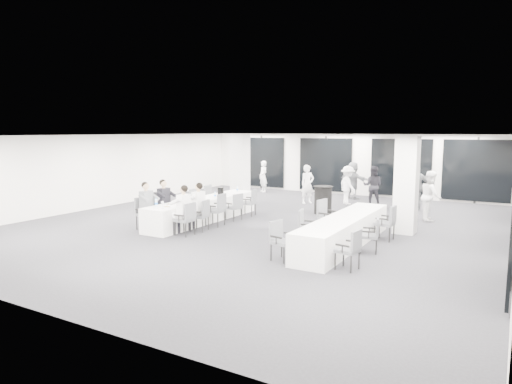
# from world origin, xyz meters

# --- Properties ---
(room) EXTENTS (14.04, 16.04, 2.84)m
(room) POSITION_xyz_m (0.89, 1.11, 1.39)
(room) COLOR #25252B
(room) RESTS_ON ground
(column_left) EXTENTS (0.60, 0.60, 2.80)m
(column_left) POSITION_xyz_m (-2.80, 3.20, 1.40)
(column_left) COLOR silver
(column_left) RESTS_ON floor
(column_right) EXTENTS (0.60, 0.60, 2.80)m
(column_right) POSITION_xyz_m (4.20, 1.00, 1.40)
(column_right) COLOR silver
(column_right) RESTS_ON floor
(banquet_table_main) EXTENTS (0.90, 5.00, 0.75)m
(banquet_table_main) POSITION_xyz_m (-1.89, -0.52, 0.38)
(banquet_table_main) COLOR silver
(banquet_table_main) RESTS_ON floor
(banquet_table_side) EXTENTS (0.90, 5.00, 0.75)m
(banquet_table_side) POSITION_xyz_m (3.16, -1.29, 0.38)
(banquet_table_side) COLOR silver
(banquet_table_side) RESTS_ON floor
(cocktail_table) EXTENTS (0.71, 0.71, 0.99)m
(cocktail_table) POSITION_xyz_m (0.98, 2.73, 0.50)
(cocktail_table) COLOR black
(cocktail_table) RESTS_ON floor
(chair_main_left_near) EXTENTS (0.54, 0.58, 0.96)m
(chair_main_left_near) POSITION_xyz_m (-2.72, -2.39, 0.55)
(chair_main_left_near) COLOR #4C4F54
(chair_main_left_near) RESTS_ON floor
(chair_main_left_second) EXTENTS (0.54, 0.60, 1.04)m
(chair_main_left_second) POSITION_xyz_m (-2.73, -1.61, 0.59)
(chair_main_left_second) COLOR #4C4F54
(chair_main_left_second) RESTS_ON floor
(chair_main_left_mid) EXTENTS (0.52, 0.55, 0.86)m
(chair_main_left_mid) POSITION_xyz_m (-2.71, -0.68, 0.49)
(chair_main_left_mid) COLOR #4C4F54
(chair_main_left_mid) RESTS_ON floor
(chair_main_left_fourth) EXTENTS (0.47, 0.53, 0.93)m
(chair_main_left_fourth) POSITION_xyz_m (-2.72, 0.21, 0.53)
(chair_main_left_fourth) COLOR #4C4F54
(chair_main_left_fourth) RESTS_ON floor
(chair_main_left_far) EXTENTS (0.53, 0.58, 0.97)m
(chair_main_left_far) POSITION_xyz_m (-2.72, 1.07, 0.56)
(chair_main_left_far) COLOR #4C4F54
(chair_main_left_far) RESTS_ON floor
(chair_main_right_near) EXTENTS (0.48, 0.54, 0.94)m
(chair_main_right_near) POSITION_xyz_m (-1.05, -2.44, 0.54)
(chair_main_right_near) COLOR #4C4F54
(chair_main_right_near) RESTS_ON floor
(chair_main_right_second) EXTENTS (0.54, 0.58, 0.93)m
(chair_main_right_second) POSITION_xyz_m (-1.06, -1.74, 0.53)
(chair_main_right_second) COLOR #4C4F54
(chair_main_right_second) RESTS_ON floor
(chair_main_right_mid) EXTENTS (0.56, 0.61, 1.02)m
(chair_main_right_mid) POSITION_xyz_m (-1.05, -0.94, 0.58)
(chair_main_right_mid) COLOR #4C4F54
(chair_main_right_mid) RESTS_ON floor
(chair_main_right_fourth) EXTENTS (0.54, 0.57, 0.90)m
(chair_main_right_fourth) POSITION_xyz_m (-1.06, 0.11, 0.51)
(chair_main_right_fourth) COLOR #4C4F54
(chair_main_right_fourth) RESTS_ON floor
(chair_main_right_far) EXTENTS (0.55, 0.58, 0.93)m
(chair_main_right_far) POSITION_xyz_m (-1.06, 1.08, 0.53)
(chair_main_right_far) COLOR #4C4F54
(chair_main_right_far) RESTS_ON floor
(chair_side_left_near) EXTENTS (0.54, 0.57, 0.90)m
(chair_side_left_near) POSITION_xyz_m (2.34, -3.31, 0.52)
(chair_side_left_near) COLOR #4C4F54
(chair_side_left_near) RESTS_ON floor
(chair_side_left_mid) EXTENTS (0.57, 0.60, 0.94)m
(chair_side_left_mid) POSITION_xyz_m (2.33, -1.85, 0.54)
(chair_side_left_mid) COLOR #4C4F54
(chair_side_left_mid) RESTS_ON floor
(chair_side_left_far) EXTENTS (0.58, 0.62, 1.02)m
(chair_side_left_far) POSITION_xyz_m (2.33, -0.40, 0.58)
(chair_side_left_far) COLOR #4C4F54
(chair_side_left_far) RESTS_ON floor
(chair_side_right_near) EXTENTS (0.51, 0.54, 0.88)m
(chair_side_right_near) POSITION_xyz_m (3.99, -3.27, 0.50)
(chair_side_right_near) COLOR #4C4F54
(chair_side_right_near) RESTS_ON floor
(chair_side_right_mid) EXTENTS (0.53, 0.55, 0.86)m
(chair_side_right_mid) POSITION_xyz_m (3.99, -1.63, 0.49)
(chair_side_right_mid) COLOR #4C4F54
(chair_side_right_mid) RESTS_ON floor
(chair_side_right_far) EXTENTS (0.50, 0.56, 0.95)m
(chair_side_right_far) POSITION_xyz_m (4.00, -0.19, 0.54)
(chair_side_right_far) COLOR #4C4F54
(chair_side_right_far) RESTS_ON floor
(seated_guest_a) EXTENTS (0.50, 0.38, 1.44)m
(seated_guest_a) POSITION_xyz_m (-2.55, -2.40, 0.81)
(seated_guest_a) COLOR slate
(seated_guest_a) RESTS_ON floor
(seated_guest_b) EXTENTS (0.50, 0.38, 1.44)m
(seated_guest_b) POSITION_xyz_m (-2.55, -1.62, 0.81)
(seated_guest_b) COLOR black
(seated_guest_b) RESTS_ON floor
(seated_guest_c) EXTENTS (0.50, 0.38, 1.44)m
(seated_guest_c) POSITION_xyz_m (-1.22, -2.44, 0.81)
(seated_guest_c) COLOR white
(seated_guest_c) RESTS_ON floor
(seated_guest_d) EXTENTS (0.50, 0.38, 1.44)m
(seated_guest_d) POSITION_xyz_m (-1.22, -1.75, 0.81)
(seated_guest_d) COLOR white
(seated_guest_d) RESTS_ON floor
(standing_guest_a) EXTENTS (0.81, 0.83, 1.78)m
(standing_guest_a) POSITION_xyz_m (-0.45, 4.61, 0.89)
(standing_guest_a) COLOR white
(standing_guest_a) RESTS_ON floor
(standing_guest_b) EXTENTS (0.93, 0.65, 1.78)m
(standing_guest_b) POSITION_xyz_m (2.01, 5.41, 0.89)
(standing_guest_b) COLOR black
(standing_guest_b) RESTS_ON floor
(standing_guest_c) EXTENTS (1.23, 1.19, 1.75)m
(standing_guest_c) POSITION_xyz_m (1.05, 5.23, 0.88)
(standing_guest_c) COLOR white
(standing_guest_c) RESTS_ON floor
(standing_guest_d) EXTENTS (1.28, 0.92, 1.96)m
(standing_guest_d) POSITION_xyz_m (3.71, 5.23, 0.98)
(standing_guest_d) COLOR slate
(standing_guest_d) RESTS_ON floor
(standing_guest_e) EXTENTS (0.64, 0.94, 1.83)m
(standing_guest_e) POSITION_xyz_m (3.19, 5.37, 0.92)
(standing_guest_e) COLOR white
(standing_guest_e) RESTS_ON floor
(standing_guest_f) EXTENTS (1.80, 1.24, 1.83)m
(standing_guest_f) POSITION_xyz_m (0.76, 6.76, 0.92)
(standing_guest_f) COLOR slate
(standing_guest_f) RESTS_ON floor
(standing_guest_g) EXTENTS (0.80, 0.77, 1.71)m
(standing_guest_g) POSITION_xyz_m (-3.71, 6.76, 0.86)
(standing_guest_g) COLOR white
(standing_guest_g) RESTS_ON floor
(standing_guest_h) EXTENTS (0.78, 1.02, 1.87)m
(standing_guest_h) POSITION_xyz_m (4.52, 3.32, 0.94)
(standing_guest_h) COLOR white
(standing_guest_h) RESTS_ON floor
(ice_bucket_near) EXTENTS (0.22, 0.22, 0.25)m
(ice_bucket_near) POSITION_xyz_m (-1.98, -1.38, 0.87)
(ice_bucket_near) COLOR black
(ice_bucket_near) RESTS_ON banquet_table_main
(ice_bucket_far) EXTENTS (0.22, 0.22, 0.25)m
(ice_bucket_far) POSITION_xyz_m (-1.97, 0.58, 0.87)
(ice_bucket_far) COLOR black
(ice_bucket_far) RESTS_ON banquet_table_main
(water_bottle_a) EXTENTS (0.08, 0.08, 0.24)m
(water_bottle_a) POSITION_xyz_m (-2.12, -2.51, 0.87)
(water_bottle_a) COLOR silver
(water_bottle_a) RESTS_ON banquet_table_main
(water_bottle_b) EXTENTS (0.06, 0.06, 0.20)m
(water_bottle_b) POSITION_xyz_m (-1.65, -0.20, 0.85)
(water_bottle_b) COLOR silver
(water_bottle_b) RESTS_ON banquet_table_main
(water_bottle_c) EXTENTS (0.06, 0.06, 0.20)m
(water_bottle_c) POSITION_xyz_m (-1.84, 1.47, 0.85)
(water_bottle_c) COLOR silver
(water_bottle_c) RESTS_ON banquet_table_main
(plate_a) EXTENTS (0.19, 0.19, 0.03)m
(plate_a) POSITION_xyz_m (-2.07, -2.01, 0.76)
(plate_a) COLOR white
(plate_a) RESTS_ON banquet_table_main
(plate_b) EXTENTS (0.22, 0.22, 0.03)m
(plate_b) POSITION_xyz_m (-1.81, -2.41, 0.76)
(plate_b) COLOR white
(plate_b) RESTS_ON banquet_table_main
(plate_c) EXTENTS (0.21, 0.21, 0.03)m
(plate_c) POSITION_xyz_m (-1.74, -0.79, 0.76)
(plate_c) COLOR white
(plate_c) RESTS_ON banquet_table_main
(wine_glass) EXTENTS (0.08, 0.08, 0.22)m
(wine_glass) POSITION_xyz_m (-1.74, -2.67, 0.92)
(wine_glass) COLOR silver
(wine_glass) RESTS_ON banquet_table_main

